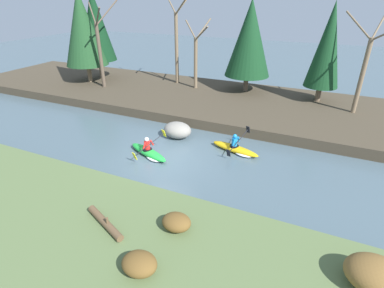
% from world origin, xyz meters
% --- Properties ---
extents(ground_plane, '(90.00, 90.00, 0.00)m').
position_xyz_m(ground_plane, '(0.00, 0.00, 0.00)').
color(ground_plane, '#4C606B').
extents(riverbank_near, '(44.00, 6.94, 0.69)m').
position_xyz_m(riverbank_near, '(0.00, -6.58, 0.35)').
color(riverbank_near, '#5B7042').
rests_on(riverbank_near, ground).
extents(riverbank_far, '(44.00, 9.44, 0.62)m').
position_xyz_m(riverbank_far, '(0.00, 8.84, 0.31)').
color(riverbank_far, '#473D2D').
rests_on(riverbank_far, ground).
extents(conifer_tree_far_left, '(3.44, 3.44, 7.27)m').
position_xyz_m(conifer_tree_far_left, '(-11.99, 8.41, 4.96)').
color(conifer_tree_far_left, '#7A664C').
rests_on(conifer_tree_far_left, riverbank_far).
extents(conifer_tree_left, '(2.97, 2.97, 7.36)m').
position_xyz_m(conifer_tree_left, '(-11.85, 9.81, 5.09)').
color(conifer_tree_left, '#7A664C').
rests_on(conifer_tree_left, riverbank_far).
extents(conifer_tree_mid_left, '(3.38, 3.38, 6.63)m').
position_xyz_m(conifer_tree_mid_left, '(1.06, 11.24, 4.54)').
color(conifer_tree_mid_left, brown).
rests_on(conifer_tree_mid_left, riverbank_far).
extents(conifer_tree_centre, '(2.28, 2.28, 6.54)m').
position_xyz_m(conifer_tree_centre, '(6.40, 10.96, 4.41)').
color(conifer_tree_centre, brown).
rests_on(conifer_tree_centre, riverbank_far).
extents(bare_tree_upstream, '(3.56, 3.52, 6.46)m').
position_xyz_m(bare_tree_upstream, '(-9.84, 7.70, 3.67)').
color(bare_tree_upstream, brown).
rests_on(bare_tree_upstream, riverbank_far).
extents(bare_tree_mid_upstream, '(4.08, 4.04, 7.46)m').
position_xyz_m(bare_tree_mid_upstream, '(-4.88, 11.25, 4.13)').
color(bare_tree_mid_upstream, '#7A664C').
rests_on(bare_tree_mid_upstream, riverbank_far).
extents(bare_tree_mid_downstream, '(2.89, 2.85, 5.18)m').
position_xyz_m(bare_tree_mid_downstream, '(-2.83, 10.45, 3.07)').
color(bare_tree_mid_downstream, '#7A664C').
rests_on(bare_tree_mid_downstream, riverbank_far).
extents(bare_tree_downstream, '(3.38, 3.34, 6.11)m').
position_xyz_m(bare_tree_downstream, '(8.71, 9.54, 3.50)').
color(bare_tree_downstream, '#7A664C').
rests_on(bare_tree_downstream, riverbank_far).
extents(shrub_clump_nearest, '(1.01, 0.84, 0.55)m').
position_xyz_m(shrub_clump_nearest, '(3.04, -6.75, 0.97)').
color(shrub_clump_nearest, brown).
rests_on(shrub_clump_nearest, riverbank_near).
extents(shrub_clump_second, '(0.96, 0.80, 0.52)m').
position_xyz_m(shrub_clump_second, '(3.19, -4.86, 0.96)').
color(shrub_clump_second, brown).
rests_on(shrub_clump_second, riverbank_near).
extents(shrub_clump_far_end, '(1.54, 1.28, 0.83)m').
position_xyz_m(shrub_clump_far_end, '(8.80, -4.68, 1.11)').
color(shrub_clump_far_end, brown).
rests_on(shrub_clump_far_end, riverbank_near).
extents(kayaker_lead, '(2.78, 2.05, 1.20)m').
position_xyz_m(kayaker_lead, '(3.12, 2.22, 0.20)').
color(kayaker_lead, yellow).
rests_on(kayaker_lead, ground).
extents(kayaker_middle, '(2.74, 2.00, 1.20)m').
position_xyz_m(kayaker_middle, '(-0.85, -0.01, 0.20)').
color(kayaker_middle, green).
rests_on(kayaker_middle, ground).
extents(boulder_midstream, '(1.64, 1.28, 0.93)m').
position_xyz_m(boulder_midstream, '(-0.54, 2.57, 0.46)').
color(boulder_midstream, gray).
rests_on(boulder_midstream, ground).
extents(driftwood_log, '(1.90, 1.00, 0.44)m').
position_xyz_m(driftwood_log, '(1.00, -5.70, 0.82)').
color(driftwood_log, brown).
rests_on(driftwood_log, riverbank_near).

